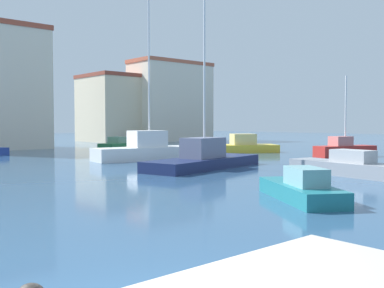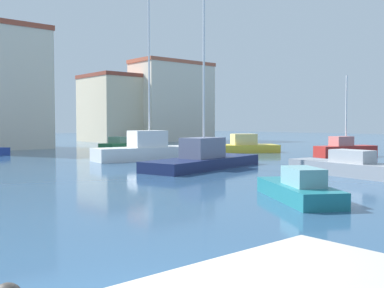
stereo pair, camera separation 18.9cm
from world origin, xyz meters
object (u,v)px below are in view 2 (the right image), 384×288
at_px(sailboat_navy_near_pier, 203,158).
at_px(motorboat_teal_distant_north, 299,189).
at_px(sailboat_red_distant_east, 345,149).
at_px(motorboat_grey_inner_mooring, 350,167).
at_px(sailboat_white_far_right, 149,149).
at_px(motorboat_green_far_left, 124,145).
at_px(motorboat_yellow_center_channel, 235,147).

xyz_separation_m(sailboat_navy_near_pier, motorboat_teal_distant_north, (-4.86, -10.18, -0.21)).
bearing_deg(sailboat_red_distant_east, motorboat_grey_inner_mooring, -148.26).
bearing_deg(sailboat_white_far_right, motorboat_teal_distant_north, -109.22).
xyz_separation_m(motorboat_grey_inner_mooring, motorboat_teal_distant_north, (-7.87, -2.64, -0.04)).
distance_m(sailboat_white_far_right, sailboat_red_distant_east, 15.03).
xyz_separation_m(sailboat_navy_near_pier, motorboat_grey_inner_mooring, (3.01, -7.54, -0.17)).
distance_m(sailboat_navy_near_pier, motorboat_teal_distant_north, 11.28).
relative_size(sailboat_navy_near_pier, sailboat_red_distant_east, 2.24).
height_order(motorboat_green_far_left, sailboat_red_distant_east, sailboat_red_distant_east).
bearing_deg(sailboat_navy_near_pier, sailboat_white_far_right, 80.74).
height_order(motorboat_yellow_center_channel, sailboat_red_distant_east, sailboat_red_distant_east).
relative_size(motorboat_green_far_left, sailboat_navy_near_pier, 0.40).
xyz_separation_m(sailboat_navy_near_pier, sailboat_red_distant_east, (14.00, -0.74, -0.01)).
bearing_deg(motorboat_yellow_center_channel, motorboat_teal_distant_north, -131.19).
xyz_separation_m(sailboat_white_far_right, sailboat_navy_near_pier, (-1.15, -7.04, -0.14)).
distance_m(motorboat_grey_inner_mooring, motorboat_teal_distant_north, 8.30).
distance_m(sailboat_white_far_right, sailboat_navy_near_pier, 7.14).
relative_size(sailboat_white_far_right, motorboat_grey_inner_mooring, 1.88).
bearing_deg(sailboat_white_far_right, motorboat_yellow_center_channel, 8.00).
distance_m(sailboat_navy_near_pier, sailboat_red_distant_east, 14.02).
relative_size(motorboat_yellow_center_channel, sailboat_red_distant_east, 1.30).
height_order(sailboat_white_far_right, motorboat_yellow_center_channel, sailboat_white_far_right).
xyz_separation_m(motorboat_green_far_left, sailboat_red_distant_east, (8.20, -18.42, 0.14)).
xyz_separation_m(sailboat_white_far_right, motorboat_teal_distant_north, (-6.01, -17.22, -0.35)).
height_order(motorboat_green_far_left, motorboat_teal_distant_north, motorboat_green_far_left).
xyz_separation_m(sailboat_red_distant_east, motorboat_grey_inner_mooring, (-10.99, -6.80, -0.16)).
bearing_deg(motorboat_teal_distant_north, motorboat_yellow_center_channel, 48.81).
xyz_separation_m(motorboat_yellow_center_channel, motorboat_teal_distant_north, (-16.34, -18.68, -0.11)).
relative_size(sailboat_red_distant_east, motorboat_teal_distant_north, 1.37).
relative_size(sailboat_white_far_right, motorboat_teal_distant_north, 2.81).
bearing_deg(motorboat_grey_inner_mooring, sailboat_red_distant_east, 31.74).
bearing_deg(sailboat_navy_near_pier, sailboat_red_distant_east, -3.03).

